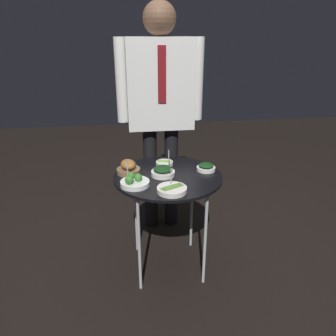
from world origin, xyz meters
The scene contains 9 objects.
ground_plane centered at (0.00, 0.00, 0.00)m, with size 8.00×8.00×0.00m, color black.
serving_cart centered at (0.00, 0.00, 0.66)m, with size 0.70×0.70×0.71m.
bowl_spinach_mid_left centered at (-0.03, 0.00, 0.74)m, with size 0.15×0.15×0.16m.
bowl_asparagus_far_rim centered at (-0.01, -0.24, 0.73)m, with size 0.17×0.17×0.13m.
bowl_roast_back_left centered at (-0.25, 0.07, 0.75)m, with size 0.15×0.15×0.09m.
bowl_asparagus_front_right centered at (0.00, 0.18, 0.72)m, with size 0.12×0.12×0.03m.
bowl_spinach_back_right centered at (0.26, 0.05, 0.73)m, with size 0.13×0.13×0.05m.
bowl_broccoli_front_left centered at (-0.22, -0.13, 0.73)m, with size 0.18×0.18×0.16m.
waiter_figure centered at (0.02, 0.56, 1.12)m, with size 0.65×0.25×1.77m.
Camera 1 is at (-0.27, -1.91, 1.56)m, focal length 35.00 mm.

